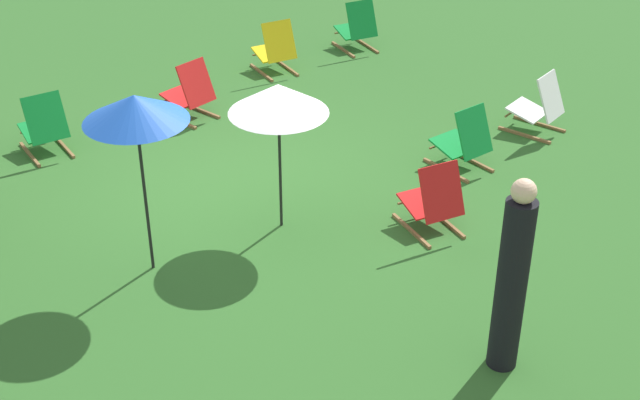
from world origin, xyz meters
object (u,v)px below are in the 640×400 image
(deckchair_13, at_px, (44,127))
(person_0, at_px, (512,280))
(umbrella_2, at_px, (278,99))
(deckchair_7, at_px, (357,28))
(deckchair_10, at_px, (433,201))
(deckchair_14, at_px, (464,141))
(deckchair_8, at_px, (190,93))
(deckchair_12, at_px, (539,106))
(deckchair_1, at_px, (275,50))
(umbrella_0, at_px, (135,109))

(deckchair_13, relative_size, person_0, 0.45)
(umbrella_2, bearing_deg, person_0, 87.01)
(deckchair_7, bearing_deg, umbrella_2, 52.32)
(deckchair_10, bearing_deg, deckchair_14, -136.98)
(deckchair_7, bearing_deg, deckchair_13, 15.33)
(deckchair_10, height_order, deckchair_14, same)
(deckchair_14, height_order, umbrella_2, umbrella_2)
(deckchair_8, relative_size, deckchair_14, 1.00)
(deckchair_12, bearing_deg, deckchair_14, -9.34)
(deckchair_10, xyz_separation_m, deckchair_12, (-2.91, -0.59, 0.00))
(deckchair_1, relative_size, deckchair_7, 0.99)
(deckchair_12, xyz_separation_m, deckchair_13, (4.98, -3.99, 0.00))
(person_0, bearing_deg, deckchair_10, -24.33)
(umbrella_2, bearing_deg, deckchair_12, 171.14)
(deckchair_10, relative_size, deckchair_12, 1.04)
(deckchair_10, height_order, umbrella_2, umbrella_2)
(deckchair_7, relative_size, deckchair_12, 1.04)
(deckchair_10, relative_size, umbrella_2, 0.52)
(deckchair_14, bearing_deg, umbrella_0, -6.30)
(deckchair_1, xyz_separation_m, deckchair_10, (1.82, 4.58, 0.00))
(deckchair_13, relative_size, umbrella_2, 0.50)
(deckchair_8, relative_size, deckchair_12, 1.00)
(deckchair_7, relative_size, deckchair_10, 1.00)
(deckchair_12, distance_m, person_0, 4.86)
(deckchair_1, xyz_separation_m, deckchair_14, (0.44, 3.93, 0.00))
(deckchair_1, height_order, deckchair_8, same)
(deckchair_7, distance_m, deckchair_10, 5.57)
(deckchair_10, height_order, deckchair_12, same)
(deckchair_8, distance_m, deckchair_10, 4.17)
(deckchair_1, distance_m, person_0, 7.15)
(deckchair_13, distance_m, umbrella_2, 3.68)
(umbrella_0, relative_size, umbrella_2, 1.14)
(deckchair_7, distance_m, umbrella_0, 6.82)
(deckchair_14, xyz_separation_m, umbrella_2, (2.49, -0.57, 1.15))
(deckchair_1, relative_size, person_0, 0.47)
(deckchair_8, height_order, deckchair_14, same)
(person_0, bearing_deg, umbrella_0, 31.84)
(deckchair_7, bearing_deg, deckchair_8, 20.97)
(deckchair_10, xyz_separation_m, deckchair_13, (2.07, -4.58, 0.00))
(deckchair_13, height_order, umbrella_0, umbrella_0)
(deckchair_13, bearing_deg, person_0, 108.04)
(deckchair_1, relative_size, deckchair_8, 1.03)
(deckchair_13, height_order, umbrella_2, umbrella_2)
(deckchair_1, distance_m, deckchair_13, 3.89)
(person_0, bearing_deg, deckchair_8, -0.69)
(deckchair_7, height_order, deckchair_13, same)
(deckchair_14, relative_size, person_0, 0.45)
(deckchair_1, bearing_deg, umbrella_0, 49.85)
(deckchair_1, height_order, deckchair_14, same)
(deckchair_1, xyz_separation_m, deckchair_8, (1.93, 0.42, 0.00))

